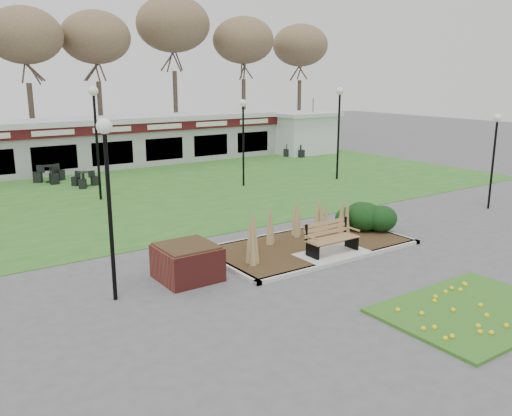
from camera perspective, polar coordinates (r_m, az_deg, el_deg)
ground at (r=16.31m, az=8.38°, el=-5.25°), size 100.00×100.00×0.00m
lawn at (r=26.06m, az=-9.80°, el=1.91°), size 34.00×16.00×0.02m
flower_bed at (r=13.53m, az=21.91°, el=-9.89°), size 4.20×3.00×0.16m
planting_bed at (r=17.97m, az=8.49°, el=-2.23°), size 6.75×3.40×1.27m
park_bench at (r=16.30m, az=7.86°, el=-3.07°), size 1.70×0.66×0.93m
brick_planter at (r=14.52m, az=-7.25°, el=-5.64°), size 1.50×1.50×0.95m
food_pavilion at (r=33.15m, az=-15.76°, el=6.67°), size 24.60×3.40×2.90m
service_hut at (r=38.07m, az=5.00°, el=7.95°), size 4.40×3.40×2.83m
tree_backdrop at (r=40.75m, az=-20.31°, el=17.30°), size 47.24×5.24×10.36m
lamp_post_near_left at (r=12.84m, az=-15.41°, el=3.86°), size 0.36×0.36×4.35m
lamp_post_near_right at (r=23.57m, az=23.88°, el=6.54°), size 0.32×0.32×3.82m
lamp_post_mid_left at (r=24.06m, az=-16.57°, el=9.07°), size 0.40×0.40×4.86m
lamp_post_mid_right at (r=28.24m, az=8.75°, el=9.88°), size 0.39×0.39×4.72m
lamp_post_far_right at (r=26.18m, az=-1.36°, el=8.88°), size 0.35×0.35×4.18m
bistro_set_a at (r=27.67m, az=-17.61°, el=2.68°), size 1.20×1.35×0.72m
bistro_set_b at (r=29.33m, az=-20.81°, el=3.11°), size 1.61×1.41×0.86m
bistro_set_d at (r=36.49m, az=4.14°, el=5.87°), size 1.50×1.34×0.80m
patio_umbrella at (r=38.57m, az=5.97°, el=8.34°), size 2.68×2.70×2.64m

